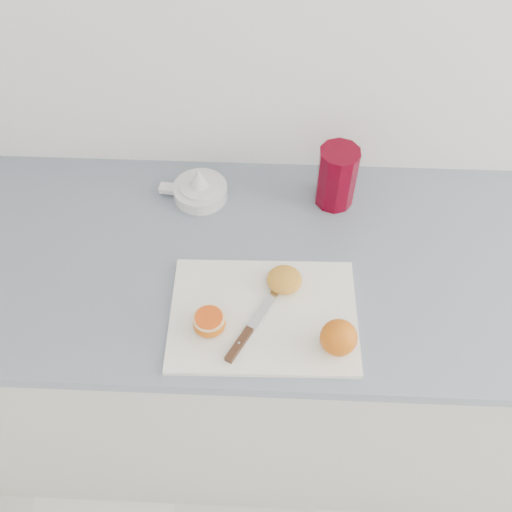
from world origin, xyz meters
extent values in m
cube|color=beige|center=(-0.09, 1.70, 0.43)|extent=(2.33, 0.60, 0.86)
cube|color=slate|center=(-0.09, 1.70, 0.88)|extent=(2.39, 0.64, 0.03)
cube|color=white|center=(-0.18, 1.54, 0.90)|extent=(0.39, 0.28, 0.01)
sphere|color=orange|center=(-0.04, 1.47, 0.94)|extent=(0.07, 0.07, 0.07)
ellipsoid|color=orange|center=(-0.29, 1.50, 0.92)|extent=(0.07, 0.07, 0.04)
cylinder|color=#F8D692|center=(-0.29, 1.50, 0.94)|extent=(0.06, 0.06, 0.00)
cylinder|color=#FF670C|center=(-0.29, 1.50, 0.94)|extent=(0.05, 0.05, 0.00)
ellipsoid|color=orange|center=(-0.14, 1.62, 0.92)|extent=(0.07, 0.07, 0.03)
cylinder|color=#C37F20|center=(-0.14, 1.62, 0.93)|extent=(0.06, 0.06, 0.00)
cube|color=#49291E|center=(-0.23, 1.47, 0.91)|extent=(0.05, 0.08, 0.01)
cube|color=#B7B7BC|center=(-0.18, 1.55, 0.91)|extent=(0.07, 0.10, 0.00)
cylinder|color=#B7B7BC|center=(-0.23, 1.47, 0.91)|extent=(0.00, 0.00, 0.01)
cylinder|color=white|center=(-0.34, 1.88, 0.91)|extent=(0.13, 0.13, 0.03)
cylinder|color=white|center=(-0.34, 1.88, 0.93)|extent=(0.10, 0.10, 0.01)
cone|color=white|center=(-0.34, 1.88, 0.95)|extent=(0.04, 0.04, 0.05)
cube|color=white|center=(-0.42, 1.89, 0.91)|extent=(0.04, 0.03, 0.01)
ellipsoid|color=#DA5C00|center=(-0.33, 1.87, 0.93)|extent=(0.01, 0.01, 0.00)
ellipsoid|color=#DA5C00|center=(-0.35, 1.89, 0.93)|extent=(0.01, 0.01, 0.00)
ellipsoid|color=#DA5C00|center=(-0.35, 1.87, 0.93)|extent=(0.01, 0.01, 0.00)
ellipsoid|color=#DA5C00|center=(-0.33, 1.88, 0.93)|extent=(0.01, 0.01, 0.00)
cylinder|color=#670012|center=(-0.02, 1.88, 0.96)|extent=(0.09, 0.09, 0.15)
cylinder|color=#FF6500|center=(-0.02, 1.88, 0.91)|extent=(0.08, 0.08, 0.03)
cylinder|color=#670012|center=(-0.02, 1.88, 1.04)|extent=(0.09, 0.09, 0.00)
camera|label=1|loc=(-0.17, 0.92, 1.88)|focal=40.00mm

